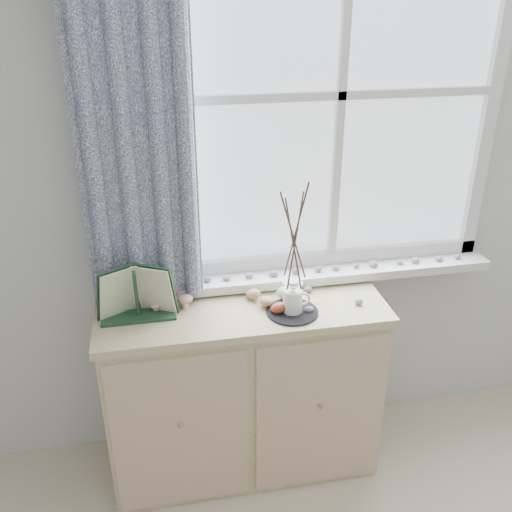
% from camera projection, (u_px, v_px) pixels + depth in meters
% --- Properties ---
extents(sideboard, '(1.20, 0.45, 0.85)m').
position_uv_depth(sideboard, '(243.00, 388.00, 2.54)').
color(sideboard, beige).
rests_on(sideboard, ground).
extents(botanical_book, '(0.34, 0.13, 0.24)m').
position_uv_depth(botanical_book, '(136.00, 296.00, 2.20)').
color(botanical_book, '#1B3924').
rests_on(botanical_book, sideboard).
extents(toadstool_cluster, '(0.18, 0.15, 0.09)m').
position_uv_depth(toadstool_cluster, '(171.00, 293.00, 2.36)').
color(toadstool_cluster, beige).
rests_on(toadstool_cluster, sideboard).
extents(wooden_eggs, '(0.13, 0.17, 0.07)m').
position_uv_depth(wooden_eggs, '(266.00, 301.00, 2.34)').
color(wooden_eggs, tan).
rests_on(wooden_eggs, sideboard).
extents(songbird_figurine, '(0.14, 0.10, 0.07)m').
position_uv_depth(songbird_figurine, '(288.00, 292.00, 2.39)').
color(songbird_figurine, silver).
rests_on(songbird_figurine, sideboard).
extents(crocheted_doily, '(0.21, 0.21, 0.01)m').
position_uv_depth(crocheted_doily, '(292.00, 312.00, 2.31)').
color(crocheted_doily, black).
rests_on(crocheted_doily, sideboard).
extents(twig_pitcher, '(0.25, 0.25, 0.59)m').
position_uv_depth(twig_pitcher, '(295.00, 236.00, 2.16)').
color(twig_pitcher, white).
rests_on(twig_pitcher, crocheted_doily).
extents(sideboard_pebbles, '(0.34, 0.23, 0.03)m').
position_uv_depth(sideboard_pebbles, '(313.00, 297.00, 2.40)').
color(sideboard_pebbles, gray).
rests_on(sideboard_pebbles, sideboard).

